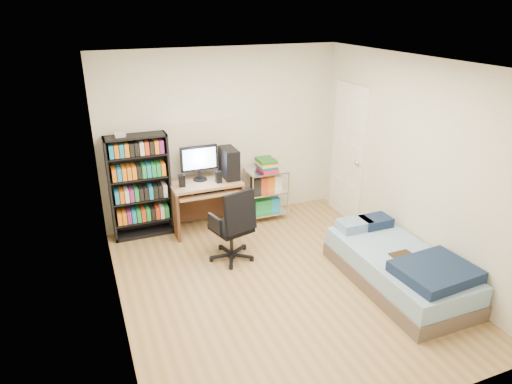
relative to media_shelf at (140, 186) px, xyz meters
name	(u,v)px	position (x,y,z in m)	size (l,w,h in m)	color
room	(280,185)	(1.24, -1.84, 0.51)	(3.58, 4.08, 2.58)	tan
media_shelf	(140,186)	(0.00, 0.00, 0.00)	(0.81, 0.27, 1.50)	black
computer_desk	(211,184)	(0.97, -0.11, -0.08)	(0.97, 0.56, 1.22)	#AB7F58
office_chair	(233,238)	(0.94, -1.11, -0.43)	(0.71, 0.71, 0.97)	black
wire_cart	(266,180)	(1.81, -0.13, -0.13)	(0.60, 0.43, 0.94)	silver
bed	(400,268)	(2.52, -2.37, -0.51)	(0.91, 1.82, 0.52)	brown
door	(348,153)	(2.97, -0.49, 0.26)	(0.12, 0.80, 2.00)	white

